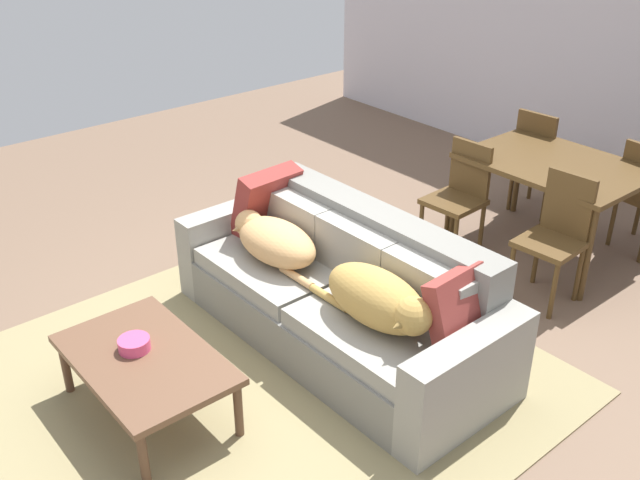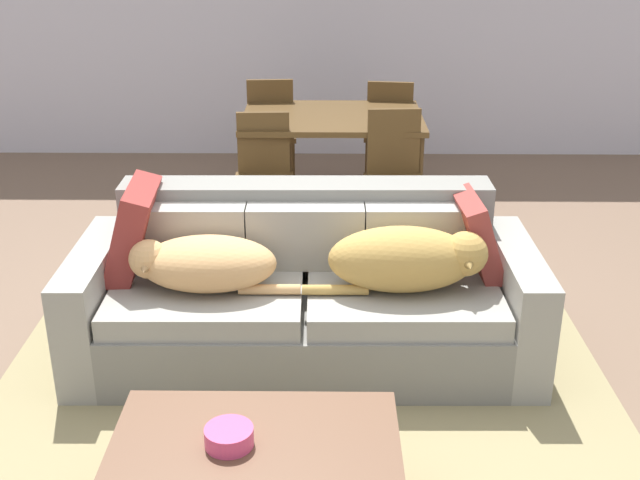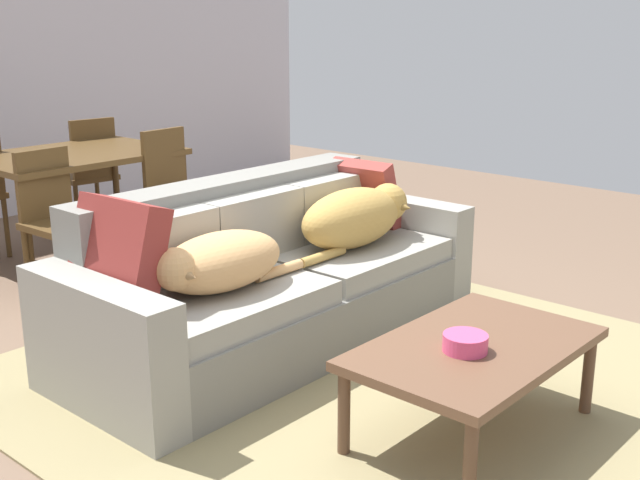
% 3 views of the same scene
% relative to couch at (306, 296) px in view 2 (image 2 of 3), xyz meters
% --- Properties ---
extents(ground_plane, '(10.00, 10.00, 0.00)m').
position_rel_couch_xyz_m(ground_plane, '(-0.07, -0.32, -0.32)').
color(ground_plane, brown).
extents(back_partition, '(8.00, 0.12, 2.70)m').
position_rel_couch_xyz_m(back_partition, '(-0.07, 3.68, 1.03)').
color(back_partition, silver).
rests_on(back_partition, ground).
extents(area_rug, '(3.06, 3.32, 0.01)m').
position_rel_couch_xyz_m(area_rug, '(0.00, -0.77, -0.32)').
color(area_rug, '#95875C').
rests_on(area_rug, ground).
extents(couch, '(2.34, 0.97, 0.84)m').
position_rel_couch_xyz_m(couch, '(0.00, 0.00, 0.00)').
color(couch, gray).
rests_on(couch, ground).
extents(dog_on_left_cushion, '(0.83, 0.38, 0.27)m').
position_rel_couch_xyz_m(dog_on_left_cushion, '(-0.50, -0.18, 0.26)').
color(dog_on_left_cushion, tan).
rests_on(dog_on_left_cushion, couch).
extents(dog_on_right_cushion, '(0.89, 0.36, 0.32)m').
position_rel_couch_xyz_m(dog_on_right_cushion, '(0.51, -0.18, 0.29)').
color(dog_on_right_cushion, tan).
rests_on(dog_on_right_cushion, couch).
extents(throw_pillow_by_left_arm, '(0.30, 0.50, 0.50)m').
position_rel_couch_xyz_m(throw_pillow_by_left_arm, '(-0.88, 0.05, 0.34)').
color(throw_pillow_by_left_arm, maroon).
rests_on(throw_pillow_by_left_arm, couch).
extents(throw_pillow_by_right_arm, '(0.26, 0.43, 0.43)m').
position_rel_couch_xyz_m(throw_pillow_by_right_arm, '(0.88, 0.07, 0.32)').
color(throw_pillow_by_right_arm, '#933731').
rests_on(throw_pillow_by_right_arm, couch).
extents(coffee_table, '(1.06, 0.67, 0.40)m').
position_rel_couch_xyz_m(coffee_table, '(-0.15, -1.33, 0.03)').
color(coffee_table, brown).
rests_on(coffee_table, ground).
extents(bowl_on_coffee_table, '(0.18, 0.18, 0.07)m').
position_rel_couch_xyz_m(bowl_on_coffee_table, '(-0.24, -1.34, 0.11)').
color(bowl_on_coffee_table, '#EA4C7F').
rests_on(bowl_on_coffee_table, coffee_table).
extents(dining_table, '(1.32, 0.95, 0.77)m').
position_rel_couch_xyz_m(dining_table, '(0.14, 2.05, 0.37)').
color(dining_table, '#543B1D').
rests_on(dining_table, ground).
extents(dining_chair_near_left, '(0.42, 0.42, 0.89)m').
position_rel_couch_xyz_m(dining_chair_near_left, '(-0.33, 1.51, 0.18)').
color(dining_chair_near_left, '#543B1D').
rests_on(dining_chair_near_left, ground).
extents(dining_chair_near_right, '(0.42, 0.42, 0.93)m').
position_rel_couch_xyz_m(dining_chair_near_right, '(0.57, 1.48, 0.19)').
color(dining_chair_near_right, '#543B1D').
rests_on(dining_chair_near_right, ground).
extents(dining_chair_far_left, '(0.43, 0.43, 0.94)m').
position_rel_couch_xyz_m(dining_chair_far_left, '(-0.35, 2.57, 0.20)').
color(dining_chair_far_left, '#543B1D').
rests_on(dining_chair_far_left, ground).
extents(dining_chair_far_right, '(0.44, 0.44, 0.92)m').
position_rel_couch_xyz_m(dining_chair_far_right, '(0.61, 2.62, 0.18)').
color(dining_chair_far_right, '#543B1D').
rests_on(dining_chair_far_right, ground).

